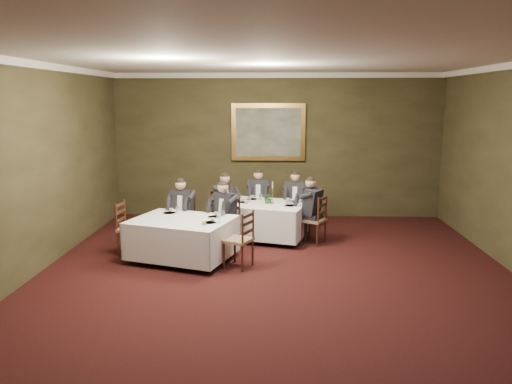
# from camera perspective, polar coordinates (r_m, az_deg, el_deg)

# --- Properties ---
(ground) EXTENTS (10.00, 10.00, 0.00)m
(ground) POSITION_cam_1_polar(r_m,az_deg,el_deg) (7.79, 2.27, -11.22)
(ground) COLOR black
(ground) RESTS_ON ground
(ceiling) EXTENTS (8.00, 10.00, 0.10)m
(ceiling) POSITION_cam_1_polar(r_m,az_deg,el_deg) (7.26, 2.48, 15.38)
(ceiling) COLOR silver
(ceiling) RESTS_ON back_wall
(back_wall) EXTENTS (8.00, 0.10, 3.50)m
(back_wall) POSITION_cam_1_polar(r_m,az_deg,el_deg) (12.29, 2.38, 5.27)
(back_wall) COLOR #302C18
(back_wall) RESTS_ON ground
(front_wall) EXTENTS (8.00, 0.10, 3.50)m
(front_wall) POSITION_cam_1_polar(r_m,az_deg,el_deg) (2.51, 2.30, -16.68)
(front_wall) COLOR #302C18
(front_wall) RESTS_ON ground
(left_wall) EXTENTS (0.10, 10.00, 3.50)m
(left_wall) POSITION_cam_1_polar(r_m,az_deg,el_deg) (8.34, -26.30, 1.61)
(left_wall) COLOR #302C18
(left_wall) RESTS_ON ground
(crown_molding) EXTENTS (8.00, 10.00, 0.12)m
(crown_molding) POSITION_cam_1_polar(r_m,az_deg,el_deg) (7.25, 2.48, 14.90)
(crown_molding) COLOR white
(crown_molding) RESTS_ON back_wall
(table_main) EXTENTS (1.86, 1.60, 0.67)m
(table_main) POSITION_cam_1_polar(r_m,az_deg,el_deg) (10.38, 1.18, -3.00)
(table_main) COLOR black
(table_main) RESTS_ON ground
(table_second) EXTENTS (2.08, 1.81, 0.67)m
(table_second) POSITION_cam_1_polar(r_m,az_deg,el_deg) (9.15, -8.42, -5.00)
(table_second) COLOR black
(table_second) RESTS_ON ground
(chair_main_backleft) EXTENTS (0.46, 0.44, 1.00)m
(chair_main_backleft) POSITION_cam_1_polar(r_m,az_deg,el_deg) (11.30, 0.29, -2.73)
(chair_main_backleft) COLOR olive
(chair_main_backleft) RESTS_ON ground
(diner_main_backleft) EXTENTS (0.43, 0.49, 1.35)m
(diner_main_backleft) POSITION_cam_1_polar(r_m,az_deg,el_deg) (11.24, 0.29, -1.61)
(diner_main_backleft) COLOR black
(diner_main_backleft) RESTS_ON chair_main_backleft
(chair_main_backright) EXTENTS (0.50, 0.49, 1.00)m
(chair_main_backright) POSITION_cam_1_polar(r_m,az_deg,el_deg) (11.08, 4.51, -3.04)
(chair_main_backright) COLOR olive
(chair_main_backright) RESTS_ON ground
(diner_main_backright) EXTENTS (0.47, 0.54, 1.35)m
(diner_main_backright) POSITION_cam_1_polar(r_m,az_deg,el_deg) (11.02, 4.52, -1.90)
(diner_main_backright) COLOR black
(diner_main_backright) RESTS_ON chair_main_backright
(chair_main_endleft) EXTENTS (0.51, 0.53, 1.00)m
(chair_main_endleft) POSITION_cam_1_polar(r_m,az_deg,el_deg) (10.75, -3.97, -3.46)
(chair_main_endleft) COLOR olive
(chair_main_endleft) RESTS_ON ground
(diner_main_endleft) EXTENTS (0.56, 0.50, 1.35)m
(diner_main_endleft) POSITION_cam_1_polar(r_m,az_deg,el_deg) (10.69, -3.93, -2.28)
(diner_main_endleft) COLOR black
(diner_main_endleft) RESTS_ON chair_main_endleft
(chair_main_endright) EXTENTS (0.58, 0.59, 1.00)m
(chair_main_endright) POSITION_cam_1_polar(r_m,az_deg,el_deg) (10.18, 6.61, -4.31)
(chair_main_endright) COLOR olive
(chair_main_endright) RESTS_ON ground
(diner_main_endright) EXTENTS (0.61, 0.58, 1.35)m
(diner_main_endright) POSITION_cam_1_polar(r_m,az_deg,el_deg) (10.13, 6.58, -3.05)
(diner_main_endright) COLOR black
(diner_main_endright) RESTS_ON chair_main_endright
(chair_sec_backleft) EXTENTS (0.51, 0.50, 1.00)m
(chair_sec_backleft) POSITION_cam_1_polar(r_m,az_deg,el_deg) (10.17, -8.29, -4.36)
(chair_sec_backleft) COLOR olive
(chair_sec_backleft) RESTS_ON ground
(diner_sec_backleft) EXTENTS (0.48, 0.55, 1.35)m
(diner_sec_backleft) POSITION_cam_1_polar(r_m,az_deg,el_deg) (10.11, -8.35, -3.13)
(diner_sec_backleft) COLOR black
(diner_sec_backleft) RESTS_ON chair_sec_backleft
(chair_sec_backright) EXTENTS (0.59, 0.59, 1.00)m
(chair_sec_backright) POSITION_cam_1_polar(r_m,az_deg,el_deg) (9.77, -3.41, -4.91)
(chair_sec_backright) COLOR olive
(chair_sec_backright) RESTS_ON ground
(diner_sec_backright) EXTENTS (0.59, 0.62, 1.35)m
(diner_sec_backright) POSITION_cam_1_polar(r_m,az_deg,el_deg) (9.70, -3.47, -3.62)
(diner_sec_backright) COLOR black
(diner_sec_backright) RESTS_ON chair_sec_backright
(chair_sec_endright) EXTENTS (0.57, 0.58, 1.00)m
(chair_sec_endright) POSITION_cam_1_polar(r_m,az_deg,el_deg) (8.73, -1.97, -6.79)
(chair_sec_endright) COLOR olive
(chair_sec_endright) RESTS_ON ground
(chair_sec_endleft) EXTENTS (0.47, 0.49, 1.00)m
(chair_sec_endleft) POSITION_cam_1_polar(r_m,az_deg,el_deg) (9.76, -14.13, -5.23)
(chair_sec_endleft) COLOR olive
(chair_sec_endleft) RESTS_ON ground
(centerpiece) EXTENTS (0.24, 0.21, 0.27)m
(centerpiece) POSITION_cam_1_polar(r_m,az_deg,el_deg) (10.27, 1.45, -0.59)
(centerpiece) COLOR #2D5926
(centerpiece) RESTS_ON table_main
(candlestick) EXTENTS (0.07, 0.07, 0.48)m
(candlestick) POSITION_cam_1_polar(r_m,az_deg,el_deg) (10.23, 1.89, -0.40)
(candlestick) COLOR gold
(candlestick) RESTS_ON table_main
(place_setting_table_main) EXTENTS (0.33, 0.31, 0.14)m
(place_setting_table_main) POSITION_cam_1_polar(r_m,az_deg,el_deg) (10.77, -0.19, -0.62)
(place_setting_table_main) COLOR white
(place_setting_table_main) RESTS_ON table_main
(place_setting_table_second) EXTENTS (0.33, 0.31, 0.14)m
(place_setting_table_second) POSITION_cam_1_polar(r_m,az_deg,el_deg) (9.62, -9.55, -2.14)
(place_setting_table_second) COLOR white
(place_setting_table_second) RESTS_ON table_second
(painting) EXTENTS (1.79, 0.09, 1.38)m
(painting) POSITION_cam_1_polar(r_m,az_deg,el_deg) (12.20, 1.41, 6.85)
(painting) COLOR gold
(painting) RESTS_ON back_wall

